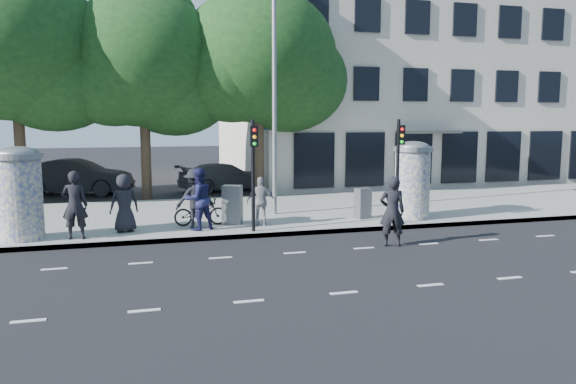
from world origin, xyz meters
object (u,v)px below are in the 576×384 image
object	(u,v)px
cabinet_right	(363,203)
bicycle	(201,212)
man_road	(392,211)
ped_e	(261,201)
ped_c	(198,199)
cabinet_left	(232,205)
ad_column_left	(20,191)
ped_a	(124,203)
street_lamp	(275,83)
car_mid	(76,177)
ad_column_right	(412,178)
traffic_pole_far	(399,160)
ped_b	(75,205)
ped_f	(410,192)
ped_d	(195,199)
traffic_pole_near	(253,163)
car_right	(225,177)

from	to	relation	value
cabinet_right	bicycle	bearing A→B (deg)	162.26
man_road	ped_e	bearing A→B (deg)	-30.85
ped_c	cabinet_left	distance (m)	1.39
ad_column_left	ped_c	size ratio (longest dim) A/B	1.38
ped_a	cabinet_right	size ratio (longest dim) A/B	1.69
street_lamp	car_mid	distance (m)	12.03
bicycle	cabinet_left	xyz separation A→B (m)	(1.03, -0.02, 0.19)
ad_column_right	man_road	xyz separation A→B (m)	(-2.34, -3.24, -0.55)
ad_column_right	traffic_pole_far	bearing A→B (deg)	-137.79
ad_column_left	traffic_pole_far	xyz separation A→B (m)	(11.40, -0.71, 0.69)
ped_b	car_mid	distance (m)	11.15
ad_column_right	ped_f	xyz separation A→B (m)	(0.08, 0.31, -0.55)
ad_column_right	bicycle	xyz separation A→B (m)	(-7.24, 0.51, -0.94)
ped_d	cabinet_left	world-z (taller)	ped_d
ad_column_left	traffic_pole_near	distance (m)	6.67
cabinet_left	car_right	xyz separation A→B (m)	(1.35, 9.68, -0.10)
ped_b	traffic_pole_near	bearing A→B (deg)	-179.60
ped_e	ped_a	bearing A→B (deg)	15.38
ad_column_right	ad_column_left	bearing A→B (deg)	-179.08
traffic_pole_far	cabinet_left	world-z (taller)	traffic_pole_far
ped_a	ped_f	size ratio (longest dim) A/B	1.06
ped_a	ped_c	xyz separation A→B (m)	(2.19, -0.29, 0.08)
man_road	street_lamp	bearing A→B (deg)	-52.96
ped_d	cabinet_left	distance (m)	1.33
ad_column_left	ped_f	xyz separation A→B (m)	(12.48, 0.51, -0.55)
ped_d	ad_column_right	bearing A→B (deg)	175.06
ped_b	car_mid	bearing A→B (deg)	-81.29
man_road	ped_a	bearing A→B (deg)	-9.46
traffic_pole_near	ped_e	bearing A→B (deg)	62.72
ped_e	cabinet_right	world-z (taller)	ped_e
ped_b	ped_d	size ratio (longest dim) A/B	1.05
traffic_pole_far	ad_column_right	bearing A→B (deg)	42.21
street_lamp	ped_d	xyz separation A→B (m)	(-3.05, -1.83, -3.71)
car_mid	street_lamp	bearing A→B (deg)	-122.99
ped_e	cabinet_left	bearing A→B (deg)	-16.13
ad_column_left	ped_e	xyz separation A→B (m)	(7.03, 0.12, -0.60)
traffic_pole_near	cabinet_right	bearing A→B (deg)	16.70
ped_f	ped_c	bearing A→B (deg)	-3.06
ped_e	ped_f	bearing A→B (deg)	-158.12
street_lamp	ad_column_left	bearing A→B (deg)	-165.06
ad_column_left	ped_c	distance (m)	5.03
traffic_pole_near	ped_b	bearing A→B (deg)	176.35
traffic_pole_near	traffic_pole_far	bearing A→B (deg)	0.00
ad_column_right	car_right	size ratio (longest dim) A/B	0.57
street_lamp	cabinet_right	distance (m)	5.19
street_lamp	ped_a	distance (m)	6.66
bicycle	cabinet_right	bearing A→B (deg)	-90.97
ped_c	cabinet_right	world-z (taller)	ped_c
ad_column_left	street_lamp	world-z (taller)	street_lamp
ad_column_left	ped_f	world-z (taller)	ad_column_left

